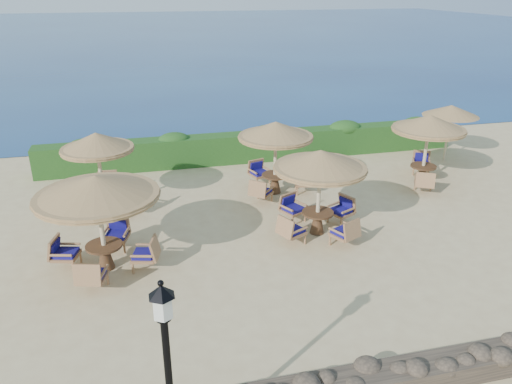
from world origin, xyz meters
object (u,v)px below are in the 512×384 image
Objects in this scene: cafe_set_1 at (320,178)px; cafe_set_4 at (428,133)px; extra_parasol at (451,111)px; cafe_set_0 at (98,203)px; cafe_set_2 at (99,158)px; cafe_set_3 at (276,143)px.

cafe_set_4 is (5.31, 2.94, 0.18)m from cafe_set_1.
extra_parasol is 0.76× the size of cafe_set_0.
extra_parasol is 14.13m from cafe_set_2.
extra_parasol is 3.19m from cafe_set_4.
cafe_set_4 is (11.50, 3.52, 0.08)m from cafe_set_0.
cafe_set_0 is 1.13× the size of cafe_set_1.
cafe_set_3 is at bearing 34.23° from cafe_set_0.
cafe_set_4 is at bearing -137.63° from extra_parasol.
cafe_set_1 is 1.01× the size of cafe_set_4.
extra_parasol is 0.85× the size of cafe_set_1.
cafe_set_1 is 7.22m from cafe_set_2.
extra_parasol is 14.97m from cafe_set_0.
cafe_set_2 is at bearing -173.23° from extra_parasol.
cafe_set_2 is at bearing 177.64° from cafe_set_4.
cafe_set_4 is at bearing -4.26° from cafe_set_3.
extra_parasol is at bearing 33.54° from cafe_set_1.
cafe_set_0 is 1.14× the size of cafe_set_4.
cafe_set_4 is at bearing 17.03° from cafe_set_0.
cafe_set_2 and cafe_set_3 have the same top height.
cafe_set_3 is 0.99× the size of cafe_set_4.
cafe_set_1 is at bearing -28.23° from cafe_set_2.
cafe_set_1 is 3.38m from cafe_set_3.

